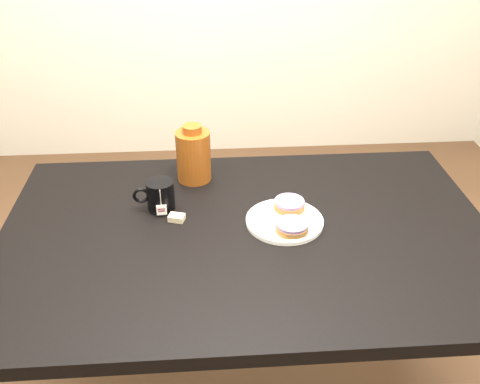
% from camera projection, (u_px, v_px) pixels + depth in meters
% --- Properties ---
extents(table, '(1.40, 0.90, 0.75)m').
position_uv_depth(table, '(247.00, 254.00, 1.56)').
color(table, black).
rests_on(table, ground_plane).
extents(plate, '(0.22, 0.22, 0.02)m').
position_uv_depth(plate, '(285.00, 220.00, 1.54)').
color(plate, white).
rests_on(plate, table).
extents(bagel_back, '(0.13, 0.13, 0.03)m').
position_uv_depth(bagel_back, '(289.00, 204.00, 1.59)').
color(bagel_back, brown).
rests_on(bagel_back, plate).
extents(bagel_front, '(0.13, 0.13, 0.03)m').
position_uv_depth(bagel_front, '(292.00, 227.00, 1.49)').
color(bagel_front, brown).
rests_on(bagel_front, plate).
extents(mug, '(0.13, 0.09, 0.09)m').
position_uv_depth(mug, '(160.00, 195.00, 1.59)').
color(mug, black).
rests_on(mug, table).
extents(teabag_pouch, '(0.05, 0.04, 0.02)m').
position_uv_depth(teabag_pouch, '(177.00, 218.00, 1.55)').
color(teabag_pouch, '#C6B793').
rests_on(teabag_pouch, table).
extents(bagel_package, '(0.14, 0.14, 0.19)m').
position_uv_depth(bagel_package, '(193.00, 155.00, 1.72)').
color(bagel_package, '#5D290C').
rests_on(bagel_package, table).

